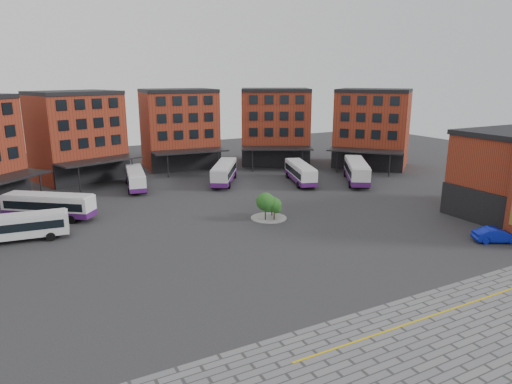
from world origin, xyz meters
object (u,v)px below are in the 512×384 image
bus_e (300,172)px  blue_car (497,235)px  bus_d (224,172)px  bus_c (136,178)px  bus_b (49,206)px  tree_island (270,205)px  bus_a (16,226)px  bus_f (356,171)px

bus_e → blue_car: bearing=-66.0°
bus_d → bus_e: (11.04, -5.59, -0.06)m
bus_c → bus_d: 13.96m
bus_b → bus_c: bearing=-13.7°
bus_e → tree_island: bearing=-115.2°
bus_b → blue_car: bearing=-89.7°
bus_b → bus_d: bus_d is taller
bus_a → bus_f: bearing=-78.1°
tree_island → bus_f: bearing=25.6°
blue_car → bus_b: bearing=81.1°
tree_island → bus_d: bearing=81.6°
blue_car → bus_c: bearing=61.9°
bus_c → bus_d: size_ratio=0.97×
bus_a → blue_car: bearing=-111.8°
tree_island → bus_e: (14.05, 14.73, -0.10)m
bus_b → bus_c: bus_b is taller
bus_d → bus_a: bearing=-122.3°
bus_a → bus_e: size_ratio=0.91×
bus_d → bus_f: (19.32, -9.63, 0.14)m
bus_e → bus_f: 9.22m
bus_b → bus_f: bearing=-55.4°
bus_f → blue_car: bus_f is taller
bus_c → bus_e: (24.67, -8.60, 0.10)m
bus_e → bus_d: bearing=171.6°
bus_a → bus_f: 49.91m
bus_a → blue_car: (44.57, -23.78, -0.94)m
bus_d → bus_f: 21.59m
bus_c → bus_d: bearing=-2.7°
bus_a → bus_b: bus_b is taller
bus_c → blue_car: bus_c is taller
bus_d → blue_car: bus_d is taller
bus_c → blue_car: 49.78m
bus_b → bus_f: 46.07m
bus_f → blue_car: 29.10m
bus_b → blue_car: bus_b is taller
bus_e → blue_car: (3.18, -32.66, -0.94)m
tree_island → bus_a: bearing=167.9°
bus_f → bus_d: bearing=-173.1°
bus_a → blue_car: bus_a is taller
bus_a → bus_c: size_ratio=0.96×
bus_f → blue_car: (-5.11, -28.62, -1.14)m
bus_d → blue_car: 40.82m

